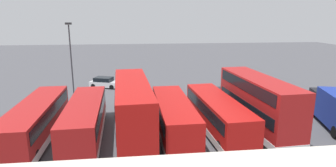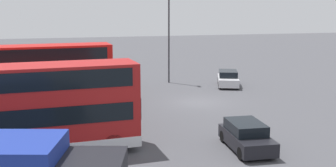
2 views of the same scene
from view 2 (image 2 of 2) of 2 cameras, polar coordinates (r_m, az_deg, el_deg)
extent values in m
plane|color=#47474C|center=(32.23, 4.26, -2.59)|extent=(140.00, 140.00, 0.00)
cube|color=#A51919|center=(21.31, -18.59, -3.24)|extent=(3.20, 10.74, 4.20)
cube|color=silver|center=(21.80, -18.30, -7.90)|extent=(3.24, 10.79, 0.55)
cube|color=black|center=(21.36, -18.56, -3.76)|extent=(3.21, 9.95, 0.90)
cube|color=black|center=(21.02, -18.83, 0.74)|extent=(3.21, 9.95, 0.90)
cube|color=black|center=(21.96, -4.51, -2.84)|extent=(2.25, 0.20, 1.10)
cylinder|color=black|center=(23.19, -8.58, -6.55)|extent=(0.37, 1.12, 1.10)
cylinder|color=black|center=(21.08, -7.50, -8.29)|extent=(0.37, 1.12, 1.10)
cube|color=#B71411|center=(24.97, -18.78, -3.15)|extent=(3.13, 10.87, 2.60)
cube|color=silver|center=(25.23, -18.64, -5.41)|extent=(3.17, 10.91, 0.55)
cube|color=black|center=(24.84, -18.86, -1.80)|extent=(3.14, 10.08, 0.90)
cube|color=black|center=(25.31, -6.55, -1.07)|extent=(2.25, 0.18, 1.10)
cylinder|color=black|center=(26.55, -9.99, -4.38)|extent=(0.36, 1.11, 1.10)
cylinder|color=black|center=(24.40, -9.24, -5.70)|extent=(0.36, 1.11, 1.10)
cube|color=#B71411|center=(28.59, -18.79, -1.45)|extent=(2.71, 10.21, 2.60)
cube|color=silver|center=(28.81, -18.67, -3.45)|extent=(2.75, 10.25, 0.55)
cube|color=black|center=(28.47, -18.86, -0.27)|extent=(2.76, 9.41, 0.90)
cube|color=black|center=(28.63, -8.61, 0.24)|extent=(2.25, 0.10, 1.10)
cylinder|color=black|center=(29.94, -11.51, -2.72)|extent=(0.32, 1.10, 1.10)
cylinder|color=black|center=(27.76, -11.15, -3.76)|extent=(0.32, 1.10, 1.10)
cube|color=#B71411|center=(31.64, -18.32, 1.17)|extent=(3.21, 11.70, 4.20)
cube|color=silver|center=(31.97, -18.13, -2.05)|extent=(3.26, 11.75, 0.55)
cube|color=black|center=(31.67, -18.30, 0.82)|extent=(3.23, 10.91, 0.90)
cube|color=black|center=(31.44, -18.48, 3.87)|extent=(3.23, 10.91, 0.90)
cube|color=black|center=(32.17, -7.89, 1.40)|extent=(2.25, 0.19, 1.10)
cylinder|color=black|center=(33.35, -10.58, -1.32)|extent=(0.36, 1.12, 1.10)
cylinder|color=black|center=(31.17, -10.02, -2.14)|extent=(0.36, 1.12, 1.10)
cube|color=#A51919|center=(35.46, -17.55, 0.88)|extent=(3.01, 10.79, 2.60)
cube|color=silver|center=(35.64, -17.46, -0.75)|extent=(3.05, 10.83, 0.55)
cube|color=black|center=(35.37, -17.61, 1.84)|extent=(3.03, 10.00, 0.90)
cube|color=black|center=(35.74, -8.96, 2.29)|extent=(2.25, 0.16, 1.10)
cylinder|color=black|center=(36.95, -11.34, -0.19)|extent=(0.35, 1.11, 1.10)
cylinder|color=black|center=(34.75, -10.93, -0.85)|extent=(0.35, 1.11, 1.10)
cube|color=#A51919|center=(39.18, -16.98, 1.80)|extent=(2.80, 11.49, 2.60)
cube|color=silver|center=(39.34, -16.90, 0.32)|extent=(2.84, 11.53, 0.55)
cube|color=black|center=(39.09, -17.03, 2.66)|extent=(2.84, 10.69, 0.90)
cube|color=black|center=(39.41, -8.64, 3.07)|extent=(2.25, 0.11, 1.10)
cylinder|color=black|center=(40.61, -10.79, 0.80)|extent=(0.32, 1.11, 1.10)
cylinder|color=black|center=(38.41, -10.47, 0.25)|extent=(0.32, 1.11, 1.10)
cube|color=silver|center=(38.84, 8.23, 0.40)|extent=(4.29, 3.02, 0.70)
cube|color=black|center=(38.93, 8.24, 1.36)|extent=(2.77, 2.34, 0.55)
cylinder|color=black|center=(37.60, 9.55, -0.30)|extent=(0.68, 0.42, 0.64)
cylinder|color=black|center=(37.51, 7.11, -0.26)|extent=(0.68, 0.42, 0.64)
cylinder|color=black|center=(40.26, 9.25, 0.43)|extent=(0.68, 0.42, 0.64)
cylinder|color=black|center=(40.18, 6.98, 0.47)|extent=(0.68, 0.42, 0.64)
cube|color=black|center=(22.06, 10.74, -7.58)|extent=(4.04, 2.06, 0.70)
cube|color=black|center=(22.06, 10.60, -5.88)|extent=(2.46, 1.80, 0.55)
cylinder|color=black|center=(21.26, 14.12, -9.03)|extent=(0.65, 0.26, 0.64)
cylinder|color=black|center=(20.65, 10.03, -9.45)|extent=(0.65, 0.26, 0.64)
cylinder|color=black|center=(23.62, 11.31, -6.91)|extent=(0.65, 0.26, 0.64)
cylinder|color=black|center=(23.08, 7.60, -7.21)|extent=(0.65, 0.26, 0.64)
cylinder|color=#38383D|center=(39.80, 0.12, 6.24)|extent=(0.16, 0.16, 8.61)
camera|label=1|loc=(38.76, -52.86, 9.58)|focal=30.00mm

